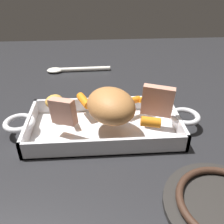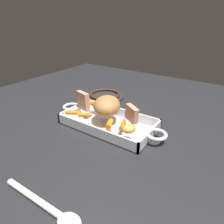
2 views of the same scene
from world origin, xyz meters
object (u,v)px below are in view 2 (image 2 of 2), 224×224
object	(u,v)px
pork_roast	(107,106)
baby_carrot_center_right	(123,124)
serving_spoon	(48,208)
potato_whole	(129,129)
roast_slice_thin	(82,101)
baby_carrot_southwest	(73,113)
roasting_dish	(108,123)
baby_carrot_short	(85,115)
baby_carrot_northwest	(109,124)
stove_burner_rear	(105,96)
roast_slice_thick	(132,114)
baby_carrot_center_left	(95,104)

from	to	relation	value
pork_roast	baby_carrot_center_right	world-z (taller)	pork_roast
serving_spoon	potato_whole	bearing A→B (deg)	85.43
roast_slice_thin	baby_carrot_southwest	world-z (taller)	roast_slice_thin
baby_carrot_southwest	potato_whole	distance (m)	0.25
roasting_dish	baby_carrot_center_right	distance (m)	0.10
pork_roast	baby_carrot_short	xyz separation A→B (m)	(0.06, 0.07, -0.03)
baby_carrot_southwest	baby_carrot_center_right	bearing A→B (deg)	-171.70
potato_whole	baby_carrot_southwest	bearing A→B (deg)	1.46
roast_slice_thin	baby_carrot_short	bearing A→B (deg)	137.23
roasting_dish	potato_whole	world-z (taller)	potato_whole
roasting_dish	serving_spoon	size ratio (longest dim) A/B	1.99
baby_carrot_short	potato_whole	distance (m)	0.20
roast_slice_thin	baby_carrot_northwest	bearing A→B (deg)	161.90
pork_roast	serving_spoon	xyz separation A→B (m)	(-0.13, 0.41, -0.07)
roasting_dish	stove_burner_rear	bearing A→B (deg)	-51.34
baby_carrot_center_right	potato_whole	bearing A→B (deg)	147.13
serving_spoon	baby_carrot_center_right	bearing A→B (deg)	91.72
roasting_dish	baby_carrot_northwest	size ratio (longest dim) A/B	8.96
roast_slice_thick	serving_spoon	xyz separation A→B (m)	(-0.02, 0.42, -0.07)
roasting_dish	baby_carrot_center_right	xyz separation A→B (m)	(-0.09, 0.03, 0.04)
baby_carrot_center_right	roasting_dish	bearing A→B (deg)	-20.28
serving_spoon	stove_burner_rear	bearing A→B (deg)	113.87
pork_roast	baby_carrot_southwest	distance (m)	0.14
baby_carrot_northwest	baby_carrot_southwest	size ratio (longest dim) A/B	0.83
roasting_dish	baby_carrot_center_left	distance (m)	0.12
pork_roast	stove_burner_rear	xyz separation A→B (m)	(0.18, -0.23, -0.07)
pork_roast	potato_whole	distance (m)	0.16
baby_carrot_center_left	potato_whole	distance (m)	0.26
roasting_dish	baby_carrot_northwest	bearing A→B (deg)	128.37
baby_carrot_short	stove_burner_rear	world-z (taller)	baby_carrot_short
roast_slice_thin	baby_carrot_southwest	size ratio (longest dim) A/B	1.13
pork_roast	stove_burner_rear	distance (m)	0.30
baby_carrot_northwest	baby_carrot_center_right	bearing A→B (deg)	-141.78
baby_carrot_northwest	stove_burner_rear	size ratio (longest dim) A/B	0.26
potato_whole	roasting_dish	bearing A→B (deg)	-24.42
roast_slice_thin	baby_carrot_center_left	distance (m)	0.07
potato_whole	pork_roast	bearing A→B (deg)	-26.84
stove_burner_rear	serving_spoon	world-z (taller)	stove_burner_rear
baby_carrot_short	potato_whole	xyz separation A→B (m)	(-0.20, 0.00, 0.01)
roast_slice_thick	baby_carrot_center_right	size ratio (longest dim) A/B	0.99
baby_carrot_southwest	baby_carrot_short	size ratio (longest dim) A/B	1.26
baby_carrot_short	serving_spoon	world-z (taller)	baby_carrot_short
baby_carrot_short	roast_slice_thick	bearing A→B (deg)	-155.84
roast_slice_thick	baby_carrot_southwest	xyz separation A→B (m)	(0.22, 0.08, -0.02)
baby_carrot_short	baby_carrot_center_left	distance (m)	0.11
baby_carrot_northwest	baby_carrot_short	bearing A→B (deg)	-3.45
potato_whole	stove_burner_rear	size ratio (longest dim) A/B	0.24
roast_slice_thin	baby_carrot_center_right	world-z (taller)	roast_slice_thin
serving_spoon	baby_carrot_southwest	bearing A→B (deg)	123.90
roasting_dish	roast_slice_thick	bearing A→B (deg)	-167.52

